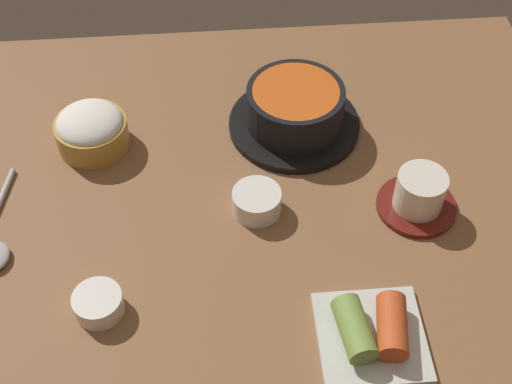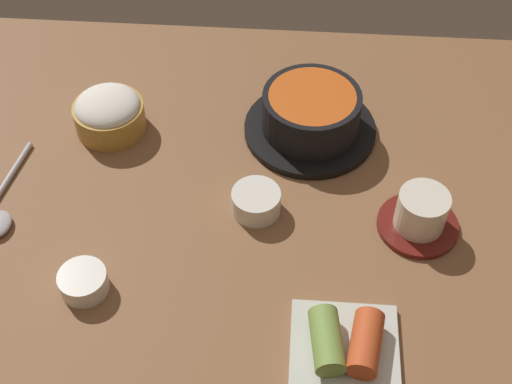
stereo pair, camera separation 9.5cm
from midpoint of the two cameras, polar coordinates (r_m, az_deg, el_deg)
dining_table at (r=98.91cm, az=-3.98°, el=-0.86°), size 100.00×76.00×2.00cm
stone_pot at (r=104.92cm, az=0.58°, el=6.50°), size 19.75×19.75×7.28cm
rice_bowl at (r=106.41cm, az=-15.70°, el=4.77°), size 10.51×10.51×6.27cm
tea_cup_with_saucer at (r=96.00cm, az=10.34°, el=-0.38°), size 10.88×10.88×6.22cm
banchan_cup_center at (r=95.06cm, az=-2.78°, el=-0.90°), size 6.69×6.69×3.39cm
kimchi_plate at (r=84.20cm, az=6.16°, el=-11.40°), size 12.66×12.66×4.55cm
side_bowl_near at (r=89.15cm, az=-15.66°, el=-8.84°), size 6.08×6.08×2.87cm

